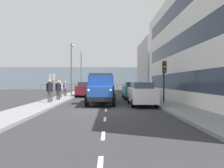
{
  "coord_description": "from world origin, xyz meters",
  "views": [
    {
      "loc": [
        -0.19,
        12.27,
        1.79
      ],
      "look_at": [
        -0.52,
        -8.63,
        1.52
      ],
      "focal_mm": 31.83,
      "sensor_mm": 36.0,
      "label": 1
    }
  ],
  "objects_px": {
    "truck_vintage_blue": "(101,89)",
    "pedestrian_near_railing": "(65,87)",
    "car_maroon_oppositeside_0": "(85,89)",
    "pedestrian_with_bag": "(50,89)",
    "traffic_light_near": "(164,73)",
    "lamp_post_far": "(81,68)",
    "pedestrian_in_dark_coat": "(58,89)",
    "street_sign": "(52,83)",
    "car_teal_kerbside_1": "(132,90)",
    "pedestrian_by_lamp": "(60,88)",
    "lamp_post_promenade": "(72,64)",
    "car_white_kerbside_near": "(141,93)"
  },
  "relations": [
    {
      "from": "pedestrian_by_lamp",
      "to": "traffic_light_near",
      "type": "relative_size",
      "value": 0.54
    },
    {
      "from": "pedestrian_in_dark_coat",
      "to": "lamp_post_promenade",
      "type": "distance_m",
      "value": 7.53
    },
    {
      "from": "pedestrian_by_lamp",
      "to": "street_sign",
      "type": "bearing_deg",
      "value": 93.34
    },
    {
      "from": "car_teal_kerbside_1",
      "to": "lamp_post_far",
      "type": "distance_m",
      "value": 16.2
    },
    {
      "from": "street_sign",
      "to": "lamp_post_promenade",
      "type": "bearing_deg",
      "value": -90.36
    },
    {
      "from": "car_white_kerbside_near",
      "to": "traffic_light_near",
      "type": "height_order",
      "value": "traffic_light_near"
    },
    {
      "from": "truck_vintage_blue",
      "to": "lamp_post_promenade",
      "type": "distance_m",
      "value": 10.59
    },
    {
      "from": "lamp_post_far",
      "to": "pedestrian_in_dark_coat",
      "type": "bearing_deg",
      "value": 90.79
    },
    {
      "from": "pedestrian_by_lamp",
      "to": "traffic_light_near",
      "type": "height_order",
      "value": "traffic_light_near"
    },
    {
      "from": "car_maroon_oppositeside_0",
      "to": "pedestrian_with_bag",
      "type": "xyz_separation_m",
      "value": [
        1.88,
        7.91,
        0.32
      ]
    },
    {
      "from": "pedestrian_in_dark_coat",
      "to": "traffic_light_near",
      "type": "distance_m",
      "value": 9.31
    },
    {
      "from": "truck_vintage_blue",
      "to": "lamp_post_promenade",
      "type": "xyz_separation_m",
      "value": [
        4.06,
        -9.37,
        2.79
      ]
    },
    {
      "from": "traffic_light_near",
      "to": "street_sign",
      "type": "xyz_separation_m",
      "value": [
        8.98,
        -1.34,
        -0.79
      ]
    },
    {
      "from": "pedestrian_by_lamp",
      "to": "lamp_post_far",
      "type": "bearing_deg",
      "value": -90.56
    },
    {
      "from": "pedestrian_in_dark_coat",
      "to": "pedestrian_by_lamp",
      "type": "distance_m",
      "value": 2.18
    },
    {
      "from": "pedestrian_by_lamp",
      "to": "lamp_post_far",
      "type": "height_order",
      "value": "lamp_post_far"
    },
    {
      "from": "car_maroon_oppositeside_0",
      "to": "pedestrian_by_lamp",
      "type": "relative_size",
      "value": 2.27
    },
    {
      "from": "pedestrian_by_lamp",
      "to": "traffic_light_near",
      "type": "distance_m",
      "value": 10.46
    },
    {
      "from": "car_teal_kerbside_1",
      "to": "street_sign",
      "type": "xyz_separation_m",
      "value": [
        7.13,
        3.78,
        0.79
      ]
    },
    {
      "from": "pedestrian_near_railing",
      "to": "street_sign",
      "type": "height_order",
      "value": "street_sign"
    },
    {
      "from": "car_white_kerbside_near",
      "to": "pedestrian_in_dark_coat",
      "type": "xyz_separation_m",
      "value": [
        6.96,
        -3.17,
        0.26
      ]
    },
    {
      "from": "lamp_post_promenade",
      "to": "pedestrian_in_dark_coat",
      "type": "bearing_deg",
      "value": 90.95
    },
    {
      "from": "lamp_post_far",
      "to": "pedestrian_near_railing",
      "type": "bearing_deg",
      "value": 89.4
    },
    {
      "from": "pedestrian_with_bag",
      "to": "lamp_post_promenade",
      "type": "bearing_deg",
      "value": -89.94
    },
    {
      "from": "pedestrian_near_railing",
      "to": "pedestrian_in_dark_coat",
      "type": "bearing_deg",
      "value": 94.57
    },
    {
      "from": "street_sign",
      "to": "pedestrian_with_bag",
      "type": "bearing_deg",
      "value": 93.81
    },
    {
      "from": "car_white_kerbside_near",
      "to": "truck_vintage_blue",
      "type": "bearing_deg",
      "value": -14.5
    },
    {
      "from": "car_teal_kerbside_1",
      "to": "pedestrian_with_bag",
      "type": "bearing_deg",
      "value": 33.63
    },
    {
      "from": "car_maroon_oppositeside_0",
      "to": "pedestrian_near_railing",
      "type": "distance_m",
      "value": 2.45
    },
    {
      "from": "pedestrian_with_bag",
      "to": "lamp_post_promenade",
      "type": "relative_size",
      "value": 0.28
    },
    {
      "from": "pedestrian_near_railing",
      "to": "street_sign",
      "type": "relative_size",
      "value": 0.75
    },
    {
      "from": "truck_vintage_blue",
      "to": "pedestrian_with_bag",
      "type": "height_order",
      "value": "truck_vintage_blue"
    },
    {
      "from": "car_teal_kerbside_1",
      "to": "lamp_post_far",
      "type": "bearing_deg",
      "value": -63.07
    },
    {
      "from": "car_teal_kerbside_1",
      "to": "pedestrian_in_dark_coat",
      "type": "height_order",
      "value": "pedestrian_in_dark_coat"
    },
    {
      "from": "pedestrian_near_railing",
      "to": "traffic_light_near",
      "type": "xyz_separation_m",
      "value": [
        -9.17,
        7.12,
        1.33
      ]
    },
    {
      "from": "car_white_kerbside_near",
      "to": "pedestrian_with_bag",
      "type": "bearing_deg",
      "value": -7.37
    },
    {
      "from": "traffic_light_near",
      "to": "lamp_post_far",
      "type": "bearing_deg",
      "value": -64.85
    },
    {
      "from": "pedestrian_near_railing",
      "to": "lamp_post_promenade",
      "type": "height_order",
      "value": "lamp_post_promenade"
    },
    {
      "from": "truck_vintage_blue",
      "to": "traffic_light_near",
      "type": "xyz_separation_m",
      "value": [
        -4.88,
        0.28,
        1.29
      ]
    },
    {
      "from": "car_teal_kerbside_1",
      "to": "lamp_post_promenade",
      "type": "height_order",
      "value": "lamp_post_promenade"
    },
    {
      "from": "truck_vintage_blue",
      "to": "pedestrian_near_railing",
      "type": "height_order",
      "value": "truck_vintage_blue"
    },
    {
      "from": "pedestrian_in_dark_coat",
      "to": "street_sign",
      "type": "height_order",
      "value": "street_sign"
    },
    {
      "from": "car_teal_kerbside_1",
      "to": "traffic_light_near",
      "type": "height_order",
      "value": "traffic_light_near"
    },
    {
      "from": "car_maroon_oppositeside_0",
      "to": "car_teal_kerbside_1",
      "type": "bearing_deg",
      "value": 148.29
    },
    {
      "from": "car_teal_kerbside_1",
      "to": "pedestrian_with_bag",
      "type": "height_order",
      "value": "pedestrian_with_bag"
    },
    {
      "from": "car_teal_kerbside_1",
      "to": "truck_vintage_blue",
      "type": "bearing_deg",
      "value": 58.0
    },
    {
      "from": "pedestrian_in_dark_coat",
      "to": "street_sign",
      "type": "distance_m",
      "value": 1.44
    },
    {
      "from": "truck_vintage_blue",
      "to": "lamp_post_far",
      "type": "distance_m",
      "value": 19.66
    },
    {
      "from": "pedestrian_in_dark_coat",
      "to": "truck_vintage_blue",
      "type": "bearing_deg",
      "value": 148.79
    },
    {
      "from": "pedestrian_with_bag",
      "to": "pedestrian_near_railing",
      "type": "relative_size",
      "value": 1.06
    }
  ]
}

